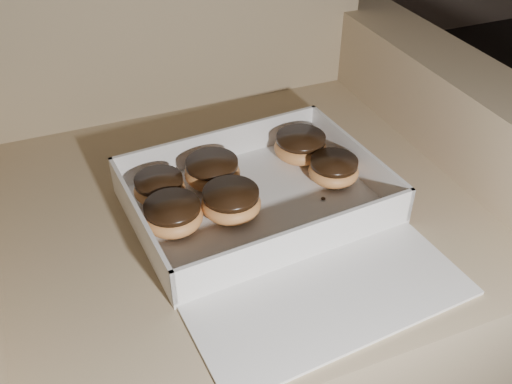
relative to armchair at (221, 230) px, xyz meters
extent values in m
cube|color=#978060|center=(0.00, -0.05, -0.09)|extent=(0.74, 0.74, 0.43)
cube|color=#978060|center=(0.40, -0.05, -0.02)|extent=(0.12, 0.74, 0.58)
cube|color=white|center=(0.02, -0.11, 0.13)|extent=(0.38, 0.30, 0.01)
cube|color=white|center=(0.01, 0.02, 0.16)|extent=(0.36, 0.04, 0.05)
cube|color=white|center=(0.03, -0.24, 0.16)|extent=(0.36, 0.04, 0.05)
cube|color=white|center=(-0.15, -0.13, 0.16)|extent=(0.03, 0.27, 0.05)
cube|color=white|center=(0.20, -0.10, 0.16)|extent=(0.03, 0.27, 0.05)
cube|color=#CC5266|center=(0.20, -0.10, 0.16)|extent=(0.02, 0.26, 0.05)
cube|color=white|center=(0.04, -0.32, 0.13)|extent=(0.36, 0.18, 0.01)
ellipsoid|color=#EA9551|center=(-0.02, -0.04, 0.16)|extent=(0.09, 0.09, 0.04)
cylinder|color=black|center=(-0.02, -0.04, 0.18)|extent=(0.08, 0.08, 0.01)
ellipsoid|color=#EA9551|center=(0.13, -0.03, 0.16)|extent=(0.09, 0.09, 0.04)
cylinder|color=black|center=(0.13, -0.03, 0.18)|extent=(0.08, 0.08, 0.01)
ellipsoid|color=#EA9551|center=(-0.02, -0.12, 0.16)|extent=(0.09, 0.09, 0.04)
cylinder|color=black|center=(-0.02, -0.12, 0.18)|extent=(0.08, 0.08, 0.01)
ellipsoid|color=#EA9551|center=(-0.11, -0.12, 0.16)|extent=(0.08, 0.08, 0.04)
cylinder|color=black|center=(-0.11, -0.12, 0.17)|extent=(0.08, 0.08, 0.01)
ellipsoid|color=#EA9551|center=(-0.11, -0.05, 0.15)|extent=(0.08, 0.08, 0.04)
cylinder|color=black|center=(-0.11, -0.05, 0.17)|extent=(0.07, 0.07, 0.01)
ellipsoid|color=#EA9551|center=(0.15, -0.11, 0.16)|extent=(0.08, 0.08, 0.04)
cylinder|color=black|center=(0.15, -0.11, 0.17)|extent=(0.07, 0.07, 0.01)
ellipsoid|color=black|center=(0.00, -0.20, 0.14)|extent=(0.01, 0.01, 0.00)
ellipsoid|color=black|center=(-0.05, -0.21, 0.14)|extent=(0.01, 0.01, 0.00)
ellipsoid|color=black|center=(0.12, -0.14, 0.14)|extent=(0.01, 0.01, 0.00)
ellipsoid|color=black|center=(-0.09, -0.24, 0.14)|extent=(0.01, 0.01, 0.00)
camera|label=1|loc=(-0.23, -0.73, 0.67)|focal=40.00mm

